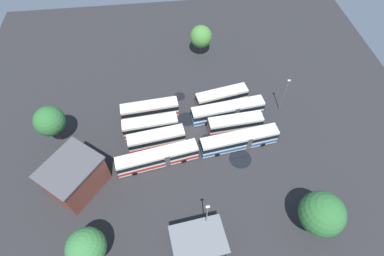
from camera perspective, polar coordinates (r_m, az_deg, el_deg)
name	(u,v)px	position (r m, az deg, el deg)	size (l,w,h in m)	color
ground_plane	(193,130)	(59.10, 0.17, -0.41)	(93.14, 93.14, 0.00)	#28282B
bus_row0_slot0	(222,97)	(62.40, 5.65, 5.87)	(10.99, 4.44, 3.59)	silver
bus_row0_slot1	(228,110)	(60.16, 6.84, 3.33)	(14.79, 4.21, 3.59)	silver
bus_row0_slot2	(235,124)	(58.29, 8.21, 0.84)	(10.61, 3.22, 3.59)	silver
bus_row0_slot3	(239,140)	(56.12, 9.01, -2.32)	(14.80, 4.36, 3.59)	silver
bus_row1_slot0	(150,110)	(60.47, -8.04, 3.48)	(11.49, 3.42, 3.59)	silver
bus_row1_slot1	(150,125)	(57.99, -7.94, 0.51)	(10.68, 3.35, 3.59)	silver
bus_row1_slot2	(156,139)	(55.98, -6.80, -2.09)	(10.78, 3.86, 3.59)	silver
bus_row1_slot3	(158,158)	(53.77, -6.54, -5.63)	(14.81, 4.85, 3.59)	silver
depot_building	(74,176)	(53.69, -21.49, -8.56)	(11.45, 11.67, 6.58)	brown
maintenance_shelter	(199,239)	(46.35, 1.26, -20.44)	(8.60, 6.72, 3.45)	slate
lamp_post_mid_lot	(207,217)	(45.55, 2.79, -16.64)	(0.56, 0.28, 9.14)	slate
lamp_post_by_building	(284,94)	(61.78, 17.16, 6.23)	(0.56, 0.28, 8.30)	slate
tree_north_edge	(50,121)	(58.77, -25.47, 1.18)	(5.46, 5.46, 8.59)	brown
tree_east_edge	(322,214)	(49.31, 23.48, -14.72)	(6.69, 6.69, 8.53)	brown
tree_south_edge	(86,248)	(46.97, -19.51, -20.68)	(5.62, 5.62, 7.45)	brown
tree_northwest	(201,37)	(72.11, 1.72, 17.00)	(5.10, 5.10, 7.42)	brown
puddle_near_shelter	(152,154)	(56.58, -7.57, -4.84)	(1.72, 1.72, 0.01)	black
puddle_centre_drain	(186,119)	(60.75, -1.13, 1.67)	(3.59, 3.59, 0.01)	black
puddle_back_corner	(208,141)	(57.75, 3.10, -2.41)	(3.16, 3.16, 0.01)	black
puddle_front_lane	(179,96)	(64.85, -2.42, 6.03)	(2.49, 2.49, 0.01)	black
puddle_between_rows	(240,159)	(56.21, 9.15, -5.80)	(4.14, 4.14, 0.01)	black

